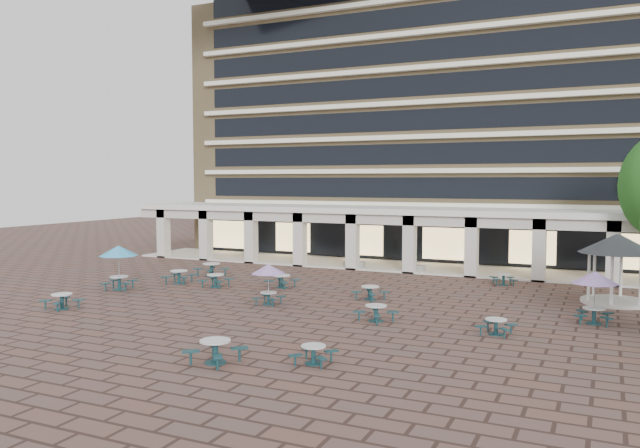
# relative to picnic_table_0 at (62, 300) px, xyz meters

# --- Properties ---
(ground) EXTENTS (120.00, 120.00, 0.00)m
(ground) POSITION_rel_picnic_table_0_xyz_m (10.01, 6.53, -0.45)
(ground) COLOR brown
(ground) RESTS_ON ground
(apartment_building) EXTENTS (40.00, 15.50, 25.20)m
(apartment_building) POSITION_rel_picnic_table_0_xyz_m (10.01, 31.99, 12.15)
(apartment_building) COLOR #9F8559
(apartment_building) RESTS_ON ground
(retail_arcade) EXTENTS (42.00, 6.60, 4.40)m
(retail_arcade) POSITION_rel_picnic_table_0_xyz_m (10.01, 21.33, 2.55)
(retail_arcade) COLOR white
(retail_arcade) RESTS_ON ground
(picnic_table_0) EXTENTS (1.93, 1.93, 0.76)m
(picnic_table_0) POSITION_rel_picnic_table_0_xyz_m (0.00, 0.00, 0.00)
(picnic_table_0) COLOR #153C40
(picnic_table_0) RESTS_ON ground
(picnic_table_1) EXTENTS (1.95, 1.95, 0.82)m
(picnic_table_1) POSITION_rel_picnic_table_0_xyz_m (12.17, -4.47, 0.04)
(picnic_table_1) COLOR #153C40
(picnic_table_1) RESTS_ON ground
(picnic_table_2) EXTENTS (1.53, 1.53, 0.66)m
(picnic_table_2) POSITION_rel_picnic_table_0_xyz_m (15.32, -3.13, -0.06)
(picnic_table_2) COLOR #153C40
(picnic_table_2) RESTS_ON ground
(picnic_table_3) EXTENTS (1.62, 1.62, 0.66)m
(picnic_table_3) POSITION_rel_picnic_table_0_xyz_m (20.38, 3.76, -0.06)
(picnic_table_3) COLOR #153C40
(picnic_table_3) RESTS_ON ground
(picnic_table_4) EXTENTS (2.23, 2.23, 2.57)m
(picnic_table_4) POSITION_rel_picnic_table_0_xyz_m (-1.29, 5.39, 1.73)
(picnic_table_4) COLOR #153C40
(picnic_table_4) RESTS_ON ground
(picnic_table_5) EXTENTS (2.04, 2.04, 0.80)m
(picnic_table_5) POSITION_rel_picnic_table_0_xyz_m (0.42, 8.74, 0.02)
(picnic_table_5) COLOR #153C40
(picnic_table_5) RESTS_ON ground
(picnic_table_6) EXTENTS (1.79, 1.79, 2.07)m
(picnic_table_6) POSITION_rel_picnic_table_0_xyz_m (8.75, 5.28, 1.30)
(picnic_table_6) COLOR #153C40
(picnic_table_6) RESTS_ON ground
(picnic_table_7) EXTENTS (2.01, 2.01, 0.74)m
(picnic_table_7) POSITION_rel_picnic_table_0_xyz_m (15.05, 4.00, -0.01)
(picnic_table_7) COLOR #153C40
(picnic_table_7) RESTS_ON ground
(picnic_table_8) EXTENTS (1.83, 1.83, 0.76)m
(picnic_table_8) POSITION_rel_picnic_table_0_xyz_m (6.97, 9.99, 0.00)
(picnic_table_8) COLOR #153C40
(picnic_table_8) RESTS_ON ground
(picnic_table_9) EXTENTS (1.79, 1.79, 0.77)m
(picnic_table_9) POSITION_rel_picnic_table_0_xyz_m (3.28, 8.52, 0.01)
(picnic_table_9) COLOR #153C40
(picnic_table_9) RESTS_ON ground
(picnic_table_10) EXTENTS (1.92, 1.92, 0.72)m
(picnic_table_10) POSITION_rel_picnic_table_0_xyz_m (13.02, 8.74, -0.02)
(picnic_table_10) COLOR #153C40
(picnic_table_10) RESTS_ON ground
(picnic_table_11) EXTENTS (2.02, 2.02, 2.33)m
(picnic_table_11) POSITION_rel_picnic_table_0_xyz_m (24.01, 7.61, 1.53)
(picnic_table_11) COLOR #153C40
(picnic_table_11) RESTS_ON ground
(picnic_table_12) EXTENTS (2.27, 2.27, 0.87)m
(picnic_table_12) POSITION_rel_picnic_table_0_xyz_m (0.59, 11.96, 0.07)
(picnic_table_12) COLOR #153C40
(picnic_table_12) RESTS_ON ground
(picnic_table_13) EXTENTS (1.83, 1.83, 0.68)m
(picnic_table_13) POSITION_rel_picnic_table_0_xyz_m (18.77, 16.53, -0.04)
(picnic_table_13) COLOR #153C40
(picnic_table_13) RESTS_ON ground
(gazebo) EXTENTS (3.86, 3.86, 3.59)m
(gazebo) POSITION_rel_picnic_table_0_xyz_m (24.93, 13.13, 2.25)
(gazebo) COLOR beige
(gazebo) RESTS_ON ground
(planter_left) EXTENTS (1.50, 0.70, 1.24)m
(planter_left) POSITION_rel_picnic_table_0_xyz_m (7.84, 19.43, 0.04)
(planter_left) COLOR gray
(planter_left) RESTS_ON ground
(planter_right) EXTENTS (1.50, 0.72, 1.33)m
(planter_right) POSITION_rel_picnic_table_0_xyz_m (12.29, 19.43, 0.11)
(planter_right) COLOR gray
(planter_right) RESTS_ON ground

